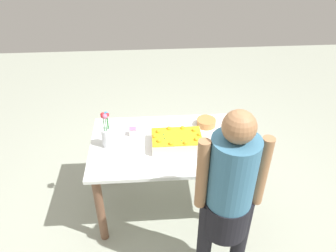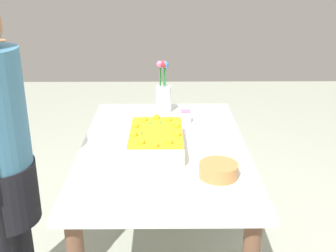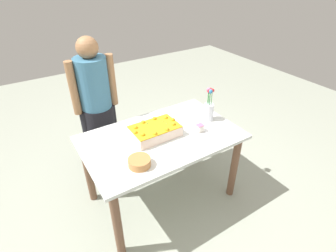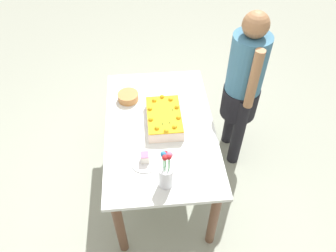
# 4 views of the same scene
# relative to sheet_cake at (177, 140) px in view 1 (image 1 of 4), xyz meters

# --- Properties ---
(ground_plane) EXTENTS (8.00, 8.00, 0.00)m
(ground_plane) POSITION_rel_sheet_cake_xyz_m (-0.04, 0.04, -0.79)
(ground_plane) COLOR #9EA594
(dining_table) EXTENTS (1.36, 0.84, 0.74)m
(dining_table) POSITION_rel_sheet_cake_xyz_m (-0.04, 0.04, -0.17)
(dining_table) COLOR silver
(dining_table) RESTS_ON ground_plane
(sheet_cake) EXTENTS (0.42, 0.26, 0.12)m
(sheet_cake) POSITION_rel_sheet_cake_xyz_m (0.00, 0.00, 0.00)
(sheet_cake) COLOR #FBE1CC
(sheet_cake) RESTS_ON dining_table
(serving_plate_with_slice) EXTENTS (0.21, 0.21, 0.08)m
(serving_plate_with_slice) POSITION_rel_sheet_cake_xyz_m (-0.37, 0.17, -0.03)
(serving_plate_with_slice) COLOR white
(serving_plate_with_slice) RESTS_ON dining_table
(cake_knife) EXTENTS (0.18, 0.10, 0.00)m
(cake_knife) POSITION_rel_sheet_cake_xyz_m (0.48, -0.02, -0.05)
(cake_knife) COLOR silver
(cake_knife) RESTS_ON dining_table
(flower_vase) EXTENTS (0.09, 0.09, 0.33)m
(flower_vase) POSITION_rel_sheet_cake_xyz_m (-0.57, 0.03, 0.07)
(flower_vase) COLOR white
(flower_vase) RESTS_ON dining_table
(fruit_bowl) EXTENTS (0.17, 0.17, 0.06)m
(fruit_bowl) POSITION_rel_sheet_cake_xyz_m (0.29, 0.28, -0.02)
(fruit_bowl) COLOR #C08044
(fruit_bowl) RESTS_ON dining_table
(person_standing) EXTENTS (0.45, 0.31, 1.49)m
(person_standing) POSITION_rel_sheet_cake_xyz_m (0.28, -0.68, 0.06)
(person_standing) COLOR black
(person_standing) RESTS_ON ground_plane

